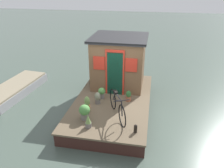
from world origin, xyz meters
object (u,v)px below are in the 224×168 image
Objects in this scene: mooring_bollard at (136,128)px; potted_plant_thyme at (102,92)px; potted_plant_geranium at (88,121)px; potted_plant_lavender at (85,111)px; dinghy_boat at (15,89)px; potted_plant_rosemary at (128,96)px; houseboat_cabin at (119,61)px; potted_plant_ivy at (87,103)px; potted_plant_mint at (98,98)px; bicycle at (117,106)px.

potted_plant_thyme is at bearing 38.19° from mooring_bollard.
potted_plant_geranium is 0.89× the size of potted_plant_lavender.
dinghy_boat is (2.45, 4.10, -0.49)m from potted_plant_geranium.
potted_plant_geranium is 2.11m from potted_plant_rosemary.
potted_plant_thyme is at bearing -8.72° from potted_plant_lavender.
potted_plant_geranium is (-3.27, 0.41, -0.83)m from houseboat_cabin.
potted_plant_ivy is 2.01m from mooring_bollard.
potted_plant_lavender is 0.57m from potted_plant_ivy.
potted_plant_rosemary is (-1.41, -0.60, -0.84)m from houseboat_cabin.
houseboat_cabin is 4.98× the size of potted_plant_geranium.
dinghy_boat is (0.59, 5.10, -0.48)m from potted_plant_rosemary.
potted_plant_geranium reaches higher than potted_plant_mint.
potted_plant_geranium reaches higher than potted_plant_rosemary.
potted_plant_geranium reaches higher than dinghy_boat.
mooring_bollard is at bearing -89.31° from potted_plant_geranium.
potted_plant_mint is 0.54m from potted_plant_ivy.
bicycle is 6.12× the size of mooring_bollard.
dinghy_boat is at bearing 59.15° from potted_plant_geranium.
potted_plant_ivy is (-2.29, 0.73, -0.80)m from houseboat_cabin.
potted_plant_geranium is at bearing 172.94° from houseboat_cabin.
bicycle reaches higher than potted_plant_rosemary.
potted_plant_thyme is 1.05× the size of potted_plant_rosemary.
houseboat_cabin is 0.66× the size of dinghy_boat.
houseboat_cabin is 2.54m from potted_plant_ivy.
bicycle is at bearing -130.19° from potted_plant_mint.
bicycle reaches higher than potted_plant_thyme.
houseboat_cabin is at bearing 17.57° from mooring_bollard.
potted_plant_lavender is (0.42, 0.24, 0.06)m from potted_plant_geranium.
potted_plant_ivy reaches higher than potted_plant_rosemary.
houseboat_cabin reaches higher than bicycle.
potted_plant_geranium is 0.87× the size of potted_plant_ivy.
potted_plant_ivy is 0.15× the size of dinghy_boat.
potted_plant_geranium is (-1.87, -0.02, -0.03)m from potted_plant_thyme.
mooring_bollard is at bearing -141.81° from potted_plant_thyme.
bicycle is 3.93× the size of potted_plant_rosemary.
potted_plant_mint is at bearing 110.57° from potted_plant_rosemary.
potted_plant_mint is (0.71, 0.84, -0.17)m from bicycle.
potted_plant_ivy is at bearing 162.38° from houseboat_cabin.
potted_plant_rosemary is 1.90m from potted_plant_lavender.
potted_plant_lavender is at bearing -171.55° from potted_plant_ivy.
potted_plant_thyme is 0.99× the size of potted_plant_mint.
mooring_bollard is (-1.44, -1.51, -0.08)m from potted_plant_mint.
bicycle reaches higher than potted_plant_mint.
dinghy_boat is (1.47, 3.78, -0.51)m from potted_plant_ivy.
potted_plant_ivy is 4.09m from dinghy_boat.
potted_plant_mint reaches higher than mooring_bollard.
bicycle is 1.15m from potted_plant_rosemary.
potted_plant_thyme is 1.87m from potted_plant_geranium.
potted_plant_mint is (-0.40, 1.07, 0.02)m from potted_plant_rosemary.
mooring_bollard is (-0.73, -0.67, -0.25)m from bicycle.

